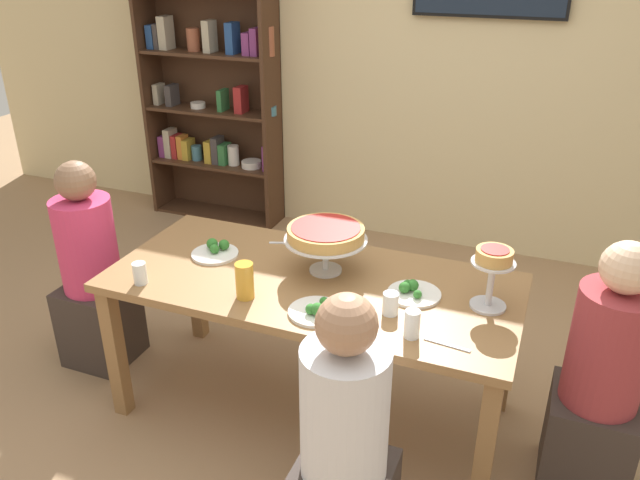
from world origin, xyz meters
The scene contains 18 objects.
ground_plane centered at (0.00, 0.00, 0.00)m, with size 12.00×12.00×0.00m, color #9E7A56.
rear_partition centered at (0.00, 2.20, 1.40)m, with size 8.00×0.12×2.80m, color beige.
dining_table centered at (0.00, 0.00, 0.65)m, with size 1.85×0.84×0.74m.
bookshelf centered at (-1.68, 2.01, 1.11)m, with size 1.12×0.30×2.21m.
diner_near_right centered at (0.42, -0.74, 0.49)m, with size 0.34×0.34×1.15m.
diner_head_west centered at (-1.24, -0.03, 0.49)m, with size 0.34×0.34×1.15m.
diner_head_east centered at (1.24, -0.01, 0.49)m, with size 0.34×0.34×1.15m.
deep_dish_pizza_stand centered at (0.03, 0.09, 0.92)m, with size 0.38×0.38×0.22m.
personal_pizza_stand centered at (0.77, 0.05, 0.93)m, with size 0.18×0.18×0.27m.
salad_plate_near_diner centered at (0.13, -0.26, 0.76)m, with size 0.23×0.23×0.07m.
salad_plate_far_diner centered at (0.46, 0.03, 0.76)m, with size 0.23×0.23×0.07m.
salad_plate_spare centered at (-0.53, 0.05, 0.76)m, with size 0.23×0.23×0.07m.
beer_glass_amber_tall centered at (-0.20, -0.25, 0.82)m, with size 0.08×0.08×0.16m, color gold.
water_glass_clear_near centered at (0.53, -0.28, 0.80)m, with size 0.06×0.06×0.11m, color white.
water_glass_clear_far centered at (-0.69, -0.32, 0.79)m, with size 0.06×0.06×0.10m, color white.
water_glass_clear_spare centered at (0.41, -0.15, 0.79)m, with size 0.07×0.07×0.10m, color white.
cutlery_fork_near centered at (-0.25, 0.29, 0.74)m, with size 0.18×0.02×0.01m, color silver.
cutlery_knife_near centered at (0.67, -0.29, 0.74)m, with size 0.18×0.02×0.01m, color silver.
Camera 1 is at (0.95, -2.29, 2.12)m, focal length 35.35 mm.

